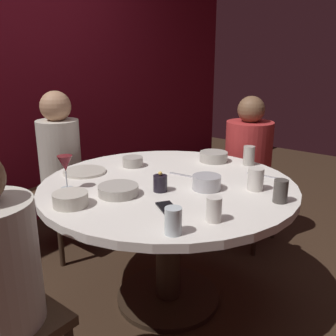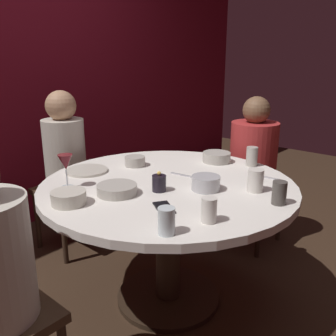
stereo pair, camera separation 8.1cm
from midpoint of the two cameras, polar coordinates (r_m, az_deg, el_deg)
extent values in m
plane|color=#382619|center=(2.34, -1.05, -19.44)|extent=(8.00, 8.00, 0.00)
cube|color=maroon|center=(3.18, -25.24, 13.90)|extent=(6.00, 0.10, 2.60)
cylinder|color=white|center=(2.00, -1.16, -2.75)|extent=(1.37, 1.37, 0.04)
cylinder|color=#332319|center=(2.15, -1.10, -11.99)|extent=(0.14, 0.14, 0.69)
cylinder|color=#2D2116|center=(2.33, -1.05, -19.14)|extent=(0.60, 0.60, 0.03)
cylinder|color=#332319|center=(1.91, -22.59, -22.36)|extent=(0.04, 0.04, 0.43)
cube|color=#3F2D1E|center=(2.76, -16.70, -3.55)|extent=(0.40, 0.40, 0.04)
cylinder|color=beige|center=(2.68, -17.19, 1.82)|extent=(0.29, 0.29, 0.50)
sphere|color=tan|center=(2.62, -17.84, 9.04)|extent=(0.21, 0.21, 0.21)
cylinder|color=#332319|center=(2.90, -21.02, -7.99)|extent=(0.04, 0.04, 0.43)
cylinder|color=#332319|center=(2.64, -17.14, -10.17)|extent=(0.04, 0.04, 0.43)
cylinder|color=#332319|center=(3.07, -15.59, -6.09)|extent=(0.04, 0.04, 0.43)
cylinder|color=#332319|center=(2.82, -11.44, -7.91)|extent=(0.04, 0.04, 0.43)
cube|color=#3F2D1E|center=(2.84, 11.18, -2.62)|extent=(0.40, 0.40, 0.04)
cylinder|color=#B22D2D|center=(2.76, 11.48, 2.29)|extent=(0.34, 0.34, 0.46)
sphere|color=brown|center=(2.70, 11.88, 8.81)|extent=(0.19, 0.19, 0.19)
cylinder|color=#332319|center=(3.13, 9.64, -5.20)|extent=(0.04, 0.04, 0.43)
cylinder|color=#332319|center=(2.86, 6.28, -7.27)|extent=(0.04, 0.04, 0.43)
cylinder|color=#332319|center=(3.00, 15.34, -6.63)|extent=(0.04, 0.04, 0.43)
cylinder|color=#332319|center=(2.72, 12.41, -8.99)|extent=(0.04, 0.04, 0.43)
cylinder|color=black|center=(1.85, -2.46, -2.40)|extent=(0.07, 0.07, 0.08)
sphere|color=#F9D159|center=(1.83, -2.48, -0.83)|extent=(0.02, 0.02, 0.02)
cylinder|color=silver|center=(1.97, -16.44, -3.03)|extent=(0.06, 0.06, 0.01)
cylinder|color=silver|center=(1.95, -16.55, -1.71)|extent=(0.01, 0.01, 0.09)
cone|color=maroon|center=(1.93, -16.77, 0.68)|extent=(0.08, 0.08, 0.08)
cylinder|color=beige|center=(2.21, -13.78, -0.56)|extent=(0.24, 0.24, 0.01)
cube|color=black|center=(1.65, -1.51, -6.17)|extent=(0.13, 0.16, 0.01)
cylinder|color=#B7B7BC|center=(1.88, 4.76, -2.24)|extent=(0.15, 0.15, 0.07)
cylinder|color=#B2ADA3|center=(1.83, -8.95, -3.41)|extent=(0.20, 0.20, 0.05)
cylinder|color=#B2ADA3|center=(2.38, 6.09, 1.75)|extent=(0.18, 0.18, 0.06)
cylinder|color=beige|center=(1.74, -16.11, -4.66)|extent=(0.16, 0.16, 0.06)
cylinder|color=#B2ADA3|center=(2.28, -6.48, 0.99)|extent=(0.12, 0.12, 0.06)
cylinder|color=#B2ADA3|center=(2.33, 11.41, 1.89)|extent=(0.07, 0.07, 0.12)
cylinder|color=silver|center=(1.41, -0.84, -8.18)|extent=(0.07, 0.07, 0.11)
cylinder|color=silver|center=(1.52, 5.60, -6.36)|extent=(0.06, 0.06, 0.11)
cylinder|color=#4C4742|center=(1.77, 15.75, -3.46)|extent=(0.07, 0.07, 0.11)
cylinder|color=silver|center=(1.90, 12.19, -1.71)|extent=(0.08, 0.08, 0.11)
cube|color=#B7B7BC|center=(2.09, 1.27, -1.13)|extent=(0.04, 0.18, 0.01)
cube|color=#B7B7BC|center=(2.14, 13.35, -1.15)|extent=(0.03, 0.18, 0.01)
camera|label=1|loc=(0.04, -91.18, -0.36)|focal=39.48mm
camera|label=2|loc=(0.04, 88.82, 0.36)|focal=39.48mm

